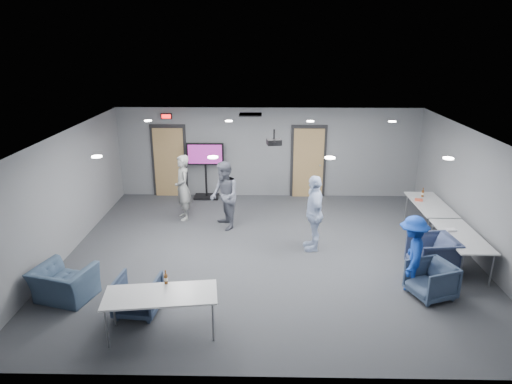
{
  "coord_description": "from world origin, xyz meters",
  "views": [
    {
      "loc": [
        -0.11,
        -9.35,
        4.61
      ],
      "look_at": [
        -0.31,
        0.75,
        1.2
      ],
      "focal_mm": 32.0,
      "sensor_mm": 36.0,
      "label": 1
    }
  ],
  "objects_px": {
    "chair_right_c": "(431,280)",
    "bottle_right": "(423,193)",
    "person_d": "(412,253)",
    "table_right_b": "(461,237)",
    "table_front_left": "(161,297)",
    "tv_stand": "(206,167)",
    "chair_right_b": "(433,255)",
    "chair_front_a": "(138,295)",
    "chair_front_b": "(64,283)",
    "person_c": "(314,213)",
    "projector": "(274,142)",
    "table_right_a": "(430,205)",
    "person_b": "(224,196)",
    "person_a": "(183,188)",
    "bottle_front": "(166,279)"
  },
  "relations": [
    {
      "from": "bottle_front",
      "to": "projector",
      "type": "xyz_separation_m",
      "value": [
        1.84,
        3.38,
        1.58
      ]
    },
    {
      "from": "chair_right_b",
      "to": "table_front_left",
      "type": "height_order",
      "value": "chair_right_b"
    },
    {
      "from": "person_c",
      "to": "chair_right_b",
      "type": "relative_size",
      "value": 2.03
    },
    {
      "from": "person_c",
      "to": "chair_front_a",
      "type": "relative_size",
      "value": 2.33
    },
    {
      "from": "person_a",
      "to": "table_right_b",
      "type": "distance_m",
      "value": 6.8
    },
    {
      "from": "person_a",
      "to": "person_b",
      "type": "distance_m",
      "value": 1.3
    },
    {
      "from": "person_b",
      "to": "bottle_right",
      "type": "distance_m",
      "value": 5.11
    },
    {
      "from": "bottle_right",
      "to": "projector",
      "type": "distance_m",
      "value": 4.33
    },
    {
      "from": "chair_front_a",
      "to": "tv_stand",
      "type": "xyz_separation_m",
      "value": [
        0.45,
        6.15,
        0.62
      ]
    },
    {
      "from": "chair_right_c",
      "to": "person_d",
      "type": "bearing_deg",
      "value": -156.11
    },
    {
      "from": "chair_front_a",
      "to": "tv_stand",
      "type": "distance_m",
      "value": 6.19
    },
    {
      "from": "table_front_left",
      "to": "tv_stand",
      "type": "xyz_separation_m",
      "value": [
        -0.11,
        6.75,
        0.28
      ]
    },
    {
      "from": "chair_right_b",
      "to": "chair_front_a",
      "type": "relative_size",
      "value": 1.15
    },
    {
      "from": "table_right_a",
      "to": "bottle_right",
      "type": "xyz_separation_m",
      "value": [
        -0.03,
        0.52,
        0.13
      ]
    },
    {
      "from": "person_d",
      "to": "chair_front_b",
      "type": "bearing_deg",
      "value": -66.44
    },
    {
      "from": "person_d",
      "to": "projector",
      "type": "distance_m",
      "value": 3.78
    },
    {
      "from": "person_d",
      "to": "chair_front_b",
      "type": "xyz_separation_m",
      "value": [
        -6.5,
        -0.54,
        -0.42
      ]
    },
    {
      "from": "chair_front_a",
      "to": "chair_right_b",
      "type": "bearing_deg",
      "value": -158.94
    },
    {
      "from": "table_front_left",
      "to": "chair_right_b",
      "type": "bearing_deg",
      "value": 15.34
    },
    {
      "from": "person_c",
      "to": "chair_front_b",
      "type": "distance_m",
      "value": 5.34
    },
    {
      "from": "table_front_left",
      "to": "table_right_a",
      "type": "bearing_deg",
      "value": 29.22
    },
    {
      "from": "table_front_left",
      "to": "tv_stand",
      "type": "bearing_deg",
      "value": 83.34
    },
    {
      "from": "chair_front_b",
      "to": "chair_front_a",
      "type": "bearing_deg",
      "value": -179.6
    },
    {
      "from": "chair_right_b",
      "to": "chair_front_a",
      "type": "height_order",
      "value": "chair_right_b"
    },
    {
      "from": "person_a",
      "to": "table_front_left",
      "type": "bearing_deg",
      "value": -16.13
    },
    {
      "from": "person_b",
      "to": "bottle_right",
      "type": "bearing_deg",
      "value": 72.41
    },
    {
      "from": "chair_right_b",
      "to": "person_d",
      "type": "bearing_deg",
      "value": -52.04
    },
    {
      "from": "chair_front_a",
      "to": "chair_front_b",
      "type": "relative_size",
      "value": 0.76
    },
    {
      "from": "chair_right_b",
      "to": "bottle_right",
      "type": "relative_size",
      "value": 3.55
    },
    {
      "from": "chair_right_c",
      "to": "bottle_front",
      "type": "xyz_separation_m",
      "value": [
        -4.75,
        -0.89,
        0.48
      ]
    },
    {
      "from": "chair_front_a",
      "to": "bottle_right",
      "type": "relative_size",
      "value": 3.09
    },
    {
      "from": "chair_right_b",
      "to": "tv_stand",
      "type": "relative_size",
      "value": 0.51
    },
    {
      "from": "chair_front_a",
      "to": "table_right_b",
      "type": "relative_size",
      "value": 0.42
    },
    {
      "from": "person_d",
      "to": "table_right_b",
      "type": "xyz_separation_m",
      "value": [
        1.3,
        0.88,
        -0.06
      ]
    },
    {
      "from": "person_d",
      "to": "bottle_right",
      "type": "distance_m",
      "value": 3.54
    },
    {
      "from": "person_d",
      "to": "bottle_right",
      "type": "relative_size",
      "value": 6.07
    },
    {
      "from": "person_b",
      "to": "table_right_a",
      "type": "height_order",
      "value": "person_b"
    },
    {
      "from": "person_d",
      "to": "bottle_front",
      "type": "height_order",
      "value": "person_d"
    },
    {
      "from": "table_right_b",
      "to": "table_front_left",
      "type": "xyz_separation_m",
      "value": [
        -5.77,
        -2.42,
        0.0
      ]
    },
    {
      "from": "person_b",
      "to": "chair_right_c",
      "type": "distance_m",
      "value": 5.25
    },
    {
      "from": "chair_right_b",
      "to": "table_front_left",
      "type": "xyz_separation_m",
      "value": [
        -5.12,
        -2.17,
        0.29
      ]
    },
    {
      "from": "person_b",
      "to": "person_d",
      "type": "relative_size",
      "value": 1.17
    },
    {
      "from": "tv_stand",
      "to": "person_d",
      "type": "bearing_deg",
      "value": -48.7
    },
    {
      "from": "person_d",
      "to": "chair_right_c",
      "type": "relative_size",
      "value": 1.99
    },
    {
      "from": "chair_right_c",
      "to": "bottle_right",
      "type": "distance_m",
      "value": 3.77
    },
    {
      "from": "person_a",
      "to": "person_d",
      "type": "bearing_deg",
      "value": 32.96
    },
    {
      "from": "chair_front_a",
      "to": "table_front_left",
      "type": "relative_size",
      "value": 0.4
    },
    {
      "from": "person_b",
      "to": "table_right_b",
      "type": "height_order",
      "value": "person_b"
    },
    {
      "from": "person_a",
      "to": "person_d",
      "type": "distance_m",
      "value": 6.09
    },
    {
      "from": "table_front_left",
      "to": "bottle_right",
      "type": "distance_m",
      "value": 7.51
    }
  ]
}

